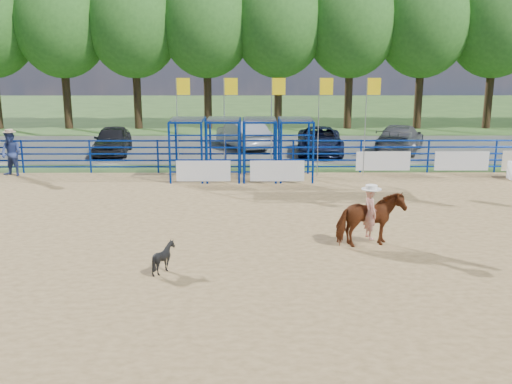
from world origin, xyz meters
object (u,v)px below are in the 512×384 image
Objects in this scene: car_a at (113,140)px; car_b at (243,134)px; horse_and_rider at (370,216)px; calf at (164,258)px; spectator_cowboy at (11,153)px; car_c at (320,141)px; car_d at (400,138)px.

car_a is 0.92× the size of car_b.
horse_and_rider reaches higher than calf.
spectator_cowboy is at bearing 15.37° from car_b.
car_c is (10.99, 0.01, -0.04)m from car_a.
horse_and_rider is 15.16m from car_c.
car_a is at bearing 125.07° from horse_and_rider.
car_b reaches higher than calf.
spectator_cowboy reaches higher than car_d.
calf is 0.37× the size of spectator_cowboy.
car_d is (4.76, 15.67, -0.13)m from horse_and_rider.
car_b is at bearing 9.52° from car_a.
spectator_cowboy is at bearing 145.28° from horse_and_rider.
horse_and_rider is 16.56m from spectator_cowboy.
horse_and_rider is at bearing -88.68° from calf.
horse_and_rider is 17.46m from car_b.
car_d is at bearing -48.03° from calf.
car_a is 0.86× the size of car_c.
horse_and_rider is 0.47× the size of car_d.
spectator_cowboy is 15.10m from car_c.
car_c is 0.98× the size of car_d.
spectator_cowboy is at bearing 40.89° from car_d.
car_d is at bearing -4.00° from car_a.
car_d is at bearing 11.01° from car_c.
car_a is (-5.30, 17.03, 0.36)m from calf.
horse_and_rider is at bearing -34.72° from spectator_cowboy.
calf is at bearing -104.25° from car_c.
horse_and_rider reaches higher than car_b.
car_c is (4.13, -1.89, -0.08)m from car_b.
calf is 0.15× the size of car_c.
car_b is (6.87, 1.91, 0.04)m from car_a.
calf is 17.83m from car_a.
car_a is 7.13m from car_b.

